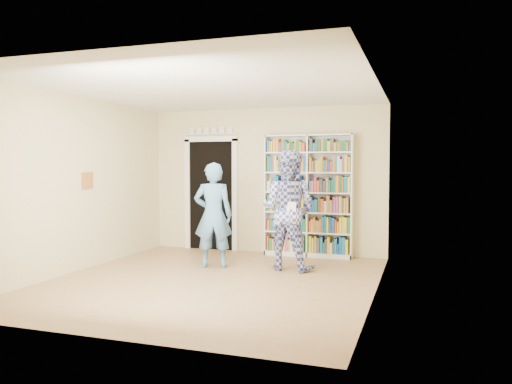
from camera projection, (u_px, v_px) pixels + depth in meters
floor at (213, 281)px, 7.06m from camera, size 5.00×5.00×0.00m
ceiling at (212, 89)px, 6.92m from camera, size 5.00×5.00×0.00m
wall_back at (265, 181)px, 9.36m from camera, size 4.50×0.00×4.50m
wall_left at (78, 184)px, 7.70m from camera, size 0.00×5.00×5.00m
wall_right at (376, 188)px, 6.28m from camera, size 0.00×5.00×5.00m
bookshelf at (308, 195)px, 8.95m from camera, size 1.59×0.30×2.18m
doorway at (211, 189)px, 9.70m from camera, size 1.10×0.08×2.43m
wall_art at (88, 180)px, 7.89m from camera, size 0.03×0.25×0.25m
man_blue at (213, 215)px, 7.97m from camera, size 0.71×0.57×1.68m
man_plaid at (288, 210)px, 7.83m from camera, size 1.01×0.84×1.88m
paper_sheet at (290, 211)px, 7.55m from camera, size 0.20×0.02×0.28m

